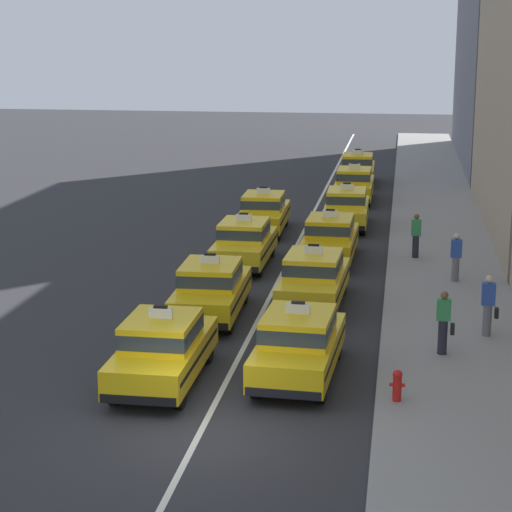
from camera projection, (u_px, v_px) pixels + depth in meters
ground_plane at (200, 433)px, 20.10m from camera, size 160.00×160.00×0.00m
lane_stripe_left_right at (301, 236)px, 39.34m from camera, size 0.14×80.00×0.01m
sidewalk_curb at (444, 268)px, 33.68m from camera, size 4.00×90.00×0.15m
taxi_left_nearest at (163, 348)px, 22.79m from camera, size 1.83×4.56×1.96m
taxi_left_second at (211, 288)px, 28.04m from camera, size 1.93×4.61×1.96m
taxi_left_third at (244, 242)px, 34.20m from camera, size 1.82×4.56×1.96m
taxi_left_fourth at (264, 212)px, 39.85m from camera, size 1.92×4.60×1.96m
taxi_right_nearest at (298, 343)px, 23.14m from camera, size 2.00×4.63×1.96m
taxi_right_second at (314, 278)px, 29.23m from camera, size 1.96×4.62×1.96m
taxi_right_third at (330, 238)px, 34.89m from camera, size 1.88×4.59×1.96m
taxi_right_fourth at (347, 207)px, 40.88m from camera, size 1.88×4.59×1.96m
taxi_right_fifth at (354, 184)px, 47.02m from camera, size 1.83×4.57×1.96m
taxi_right_sixth at (357, 168)px, 52.39m from camera, size 1.89×4.59×1.96m
pedestrian_near_crosswalk at (456, 257)px, 31.54m from camera, size 0.36×0.24×1.62m
pedestrian_mid_block at (416, 235)px, 34.81m from camera, size 0.36×0.24×1.63m
pedestrian_by_storefront at (444, 323)px, 24.40m from camera, size 0.47×0.24×1.67m
pedestrian_trailing at (488, 306)px, 25.87m from camera, size 0.47×0.24×1.69m
fire_hydrant at (397, 384)px, 21.38m from camera, size 0.36×0.22×0.73m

